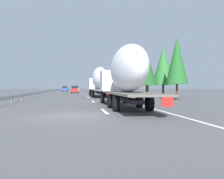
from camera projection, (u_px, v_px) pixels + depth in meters
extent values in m
plane|color=#4C4C4F|center=(76.00, 94.00, 52.01)|extent=(260.00, 260.00, 0.00)
cube|color=white|center=(104.00, 111.00, 14.76)|extent=(3.20, 0.20, 0.01)
cube|color=white|center=(93.00, 101.00, 24.65)|extent=(3.20, 0.20, 0.01)
cube|color=white|center=(88.00, 98.00, 33.56)|extent=(3.20, 0.20, 0.01)
cube|color=white|center=(87.00, 96.00, 39.10)|extent=(3.20, 0.20, 0.01)
cube|color=white|center=(84.00, 94.00, 51.10)|extent=(3.20, 0.20, 0.01)
cube|color=white|center=(82.00, 92.00, 65.52)|extent=(3.20, 0.20, 0.01)
cube|color=white|center=(82.00, 93.00, 63.00)|extent=(3.20, 0.20, 0.01)
cube|color=white|center=(80.00, 91.00, 90.14)|extent=(3.20, 0.20, 0.01)
cube|color=white|center=(81.00, 91.00, 80.62)|extent=(3.20, 0.20, 0.01)
cube|color=white|center=(98.00, 93.00, 57.81)|extent=(110.00, 0.20, 0.01)
cube|color=silver|center=(96.00, 84.00, 41.41)|extent=(2.40, 2.50, 1.90)
cube|color=black|center=(96.00, 81.00, 42.50)|extent=(0.08, 2.12, 0.80)
cube|color=#262628|center=(98.00, 92.00, 38.42)|extent=(11.23, 0.70, 0.24)
cube|color=#59544C|center=(100.00, 90.00, 35.40)|extent=(9.80, 2.50, 0.12)
ellipsoid|color=white|center=(100.00, 78.00, 34.99)|extent=(6.90, 2.20, 3.40)
cube|color=red|center=(108.00, 92.00, 30.70)|extent=(0.04, 0.56, 0.56)
cylinder|color=black|center=(90.00, 93.00, 41.26)|extent=(1.04, 0.30, 1.04)
cylinder|color=black|center=(102.00, 93.00, 41.61)|extent=(1.04, 0.30, 1.04)
cylinder|color=black|center=(92.00, 93.00, 36.42)|extent=(1.04, 0.35, 1.04)
cylinder|color=black|center=(106.00, 93.00, 36.76)|extent=(1.04, 0.35, 1.04)
cylinder|color=black|center=(93.00, 94.00, 34.05)|extent=(1.04, 0.35, 1.04)
cylinder|color=black|center=(108.00, 94.00, 34.39)|extent=(1.04, 0.35, 1.04)
cube|color=silver|center=(114.00, 81.00, 22.13)|extent=(2.40, 2.50, 1.90)
cube|color=black|center=(112.00, 76.00, 23.22)|extent=(0.08, 2.12, 0.80)
cube|color=#262628|center=(120.00, 98.00, 19.02)|extent=(11.66, 0.70, 0.24)
cube|color=#59544C|center=(129.00, 93.00, 15.89)|extent=(10.28, 2.50, 0.12)
ellipsoid|color=white|center=(128.00, 69.00, 16.19)|extent=(7.22, 2.20, 3.28)
cube|color=red|center=(167.00, 101.00, 10.95)|extent=(0.04, 0.56, 0.56)
cylinder|color=black|center=(102.00, 98.00, 21.98)|extent=(1.04, 0.30, 1.04)
cylinder|color=black|center=(125.00, 98.00, 22.33)|extent=(1.04, 0.30, 1.04)
cylinder|color=black|center=(110.00, 101.00, 16.91)|extent=(1.04, 0.35, 1.04)
cylinder|color=black|center=(139.00, 101.00, 17.25)|extent=(1.04, 0.35, 1.04)
cylinder|color=black|center=(116.00, 103.00, 14.54)|extent=(1.04, 0.35, 1.04)
cylinder|color=black|center=(149.00, 103.00, 14.88)|extent=(1.04, 0.35, 1.04)
cube|color=red|center=(75.00, 90.00, 58.42)|extent=(4.11, 1.77, 0.84)
cube|color=black|center=(75.00, 87.00, 58.11)|extent=(2.26, 1.56, 0.66)
cylinder|color=black|center=(72.00, 92.00, 59.56)|extent=(0.64, 0.22, 0.64)
cylinder|color=black|center=(78.00, 92.00, 59.81)|extent=(0.64, 0.22, 0.64)
cylinder|color=black|center=(72.00, 92.00, 57.05)|extent=(0.64, 0.22, 0.64)
cylinder|color=black|center=(78.00, 92.00, 57.29)|extent=(0.64, 0.22, 0.64)
cube|color=#ADB2B7|center=(76.00, 90.00, 68.99)|extent=(4.08, 1.82, 0.84)
cube|color=black|center=(76.00, 87.00, 68.68)|extent=(2.25, 1.60, 0.75)
cylinder|color=black|center=(73.00, 91.00, 70.12)|extent=(0.64, 0.22, 0.64)
cylinder|color=black|center=(78.00, 91.00, 70.37)|extent=(0.64, 0.22, 0.64)
cylinder|color=black|center=(73.00, 91.00, 67.62)|extent=(0.64, 0.22, 0.64)
cylinder|color=black|center=(78.00, 91.00, 67.87)|extent=(0.64, 0.22, 0.64)
cube|color=#28479E|center=(65.00, 89.00, 82.54)|extent=(4.69, 1.85, 0.84)
cube|color=black|center=(65.00, 87.00, 82.18)|extent=(2.58, 1.63, 0.69)
cylinder|color=black|center=(63.00, 90.00, 83.85)|extent=(0.64, 0.22, 0.64)
cylinder|color=black|center=(67.00, 90.00, 84.10)|extent=(0.64, 0.22, 0.64)
cylinder|color=black|center=(62.00, 90.00, 80.98)|extent=(0.64, 0.22, 0.64)
cylinder|color=black|center=(67.00, 90.00, 81.23)|extent=(0.64, 0.22, 0.64)
cylinder|color=gray|center=(102.00, 88.00, 60.56)|extent=(0.10, 0.10, 2.71)
cube|color=#2D569E|center=(102.00, 81.00, 60.54)|extent=(0.06, 0.90, 0.70)
cylinder|color=#472D19|center=(120.00, 89.00, 70.41)|extent=(0.40, 0.40, 1.95)
cone|color=#194C1E|center=(120.00, 77.00, 70.36)|extent=(3.02, 3.02, 5.42)
cylinder|color=#472D19|center=(147.00, 92.00, 31.84)|extent=(0.39, 0.39, 1.80)
cone|color=#194C1E|center=(147.00, 70.00, 31.81)|extent=(2.92, 2.92, 4.18)
cylinder|color=#472D19|center=(120.00, 90.00, 51.57)|extent=(0.31, 0.31, 1.54)
cone|color=#194C1E|center=(120.00, 77.00, 51.54)|extent=(2.82, 2.82, 4.55)
cylinder|color=#472D19|center=(163.00, 91.00, 34.65)|extent=(0.31, 0.31, 1.87)
cone|color=#286B2D|center=(163.00, 66.00, 34.61)|extent=(3.36, 3.36, 5.76)
cylinder|color=#472D19|center=(177.00, 92.00, 27.90)|extent=(0.24, 0.24, 1.94)
cone|color=#1E5B23|center=(177.00, 60.00, 27.86)|extent=(2.65, 2.65, 5.70)
cube|color=#9EA0A5|center=(50.00, 91.00, 54.03)|extent=(94.00, 0.06, 0.32)
cube|color=slate|center=(12.00, 100.00, 21.74)|extent=(0.10, 0.10, 0.60)
cube|color=slate|center=(22.00, 98.00, 25.78)|extent=(0.10, 0.10, 0.60)
cube|color=slate|center=(29.00, 97.00, 29.81)|extent=(0.10, 0.10, 0.60)
cube|color=slate|center=(35.00, 95.00, 33.85)|extent=(0.10, 0.10, 0.60)
cube|color=slate|center=(39.00, 95.00, 37.89)|extent=(0.10, 0.10, 0.60)
cube|color=slate|center=(43.00, 94.00, 41.92)|extent=(0.10, 0.10, 0.60)
cube|color=slate|center=(46.00, 93.00, 45.96)|extent=(0.10, 0.10, 0.60)
cube|color=slate|center=(48.00, 93.00, 49.99)|extent=(0.10, 0.10, 0.60)
cube|color=slate|center=(50.00, 92.00, 54.03)|extent=(0.10, 0.10, 0.60)
cube|color=slate|center=(52.00, 92.00, 58.07)|extent=(0.10, 0.10, 0.60)
cube|color=slate|center=(53.00, 92.00, 62.10)|extent=(0.10, 0.10, 0.60)
cube|color=slate|center=(55.00, 91.00, 66.14)|extent=(0.10, 0.10, 0.60)
cube|color=slate|center=(56.00, 91.00, 70.18)|extent=(0.10, 0.10, 0.60)
cube|color=slate|center=(57.00, 91.00, 74.21)|extent=(0.10, 0.10, 0.60)
cube|color=slate|center=(58.00, 91.00, 78.25)|extent=(0.10, 0.10, 0.60)
cube|color=slate|center=(59.00, 90.00, 82.29)|extent=(0.10, 0.10, 0.60)
cube|color=slate|center=(60.00, 90.00, 86.32)|extent=(0.10, 0.10, 0.60)
cube|color=slate|center=(60.00, 90.00, 90.36)|extent=(0.10, 0.10, 0.60)
cube|color=slate|center=(61.00, 90.00, 94.40)|extent=(0.10, 0.10, 0.60)
cube|color=slate|center=(62.00, 90.00, 98.43)|extent=(0.10, 0.10, 0.60)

